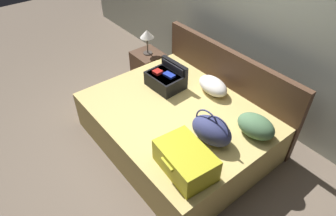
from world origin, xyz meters
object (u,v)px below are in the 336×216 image
at_px(hard_case_medium, 166,79).
at_px(nightstand, 148,67).
at_px(pillow_near_headboard, 213,86).
at_px(hard_case_large, 185,160).
at_px(pillow_center_head, 256,126).
at_px(table_lamp, 147,35).
at_px(duffel_bag, 211,130).
at_px(bed, 176,127).

relative_size(hard_case_medium, nightstand, 0.95).
bearing_deg(nightstand, pillow_near_headboard, 1.68).
xyz_separation_m(hard_case_large, pillow_center_head, (0.10, 0.86, -0.02)).
bearing_deg(table_lamp, duffel_bag, -16.54).
bearing_deg(hard_case_large, nightstand, 158.67).
bearing_deg(pillow_center_head, nightstand, 176.14).
relative_size(hard_case_large, duffel_bag, 1.23).
bearing_deg(duffel_bag, hard_case_medium, 167.54).
height_order(hard_case_medium, pillow_near_headboard, hard_case_medium).
relative_size(duffel_bag, table_lamp, 1.28).
relative_size(duffel_bag, pillow_near_headboard, 1.10).
bearing_deg(hard_case_medium, table_lamp, 156.26).
bearing_deg(pillow_near_headboard, hard_case_medium, -140.46).
xyz_separation_m(hard_case_medium, table_lamp, (-0.86, 0.33, 0.15)).
xyz_separation_m(duffel_bag, pillow_near_headboard, (-0.57, 0.59, -0.05)).
distance_m(duffel_bag, table_lamp, 1.96).
distance_m(hard_case_large, table_lamp, 2.23).
relative_size(hard_case_large, nightstand, 1.24).
bearing_deg(bed, nightstand, 157.70).
xyz_separation_m(pillow_center_head, nightstand, (-2.09, 0.14, -0.37)).
relative_size(bed, hard_case_medium, 4.58).
height_order(pillow_near_headboard, nightstand, pillow_near_headboard).
bearing_deg(hard_case_medium, duffel_bag, -15.05).
bearing_deg(duffel_bag, nightstand, 163.46).
height_order(nightstand, table_lamp, table_lamp).
distance_m(bed, duffel_bag, 0.68).
distance_m(pillow_center_head, nightstand, 2.13).
xyz_separation_m(duffel_bag, nightstand, (-1.87, 0.56, -0.40)).
relative_size(bed, pillow_near_headboard, 4.75).
xyz_separation_m(hard_case_medium, nightstand, (-0.86, 0.33, -0.37)).
height_order(hard_case_large, pillow_center_head, hard_case_large).
xyz_separation_m(bed, hard_case_medium, (-0.45, 0.20, 0.36)).
relative_size(hard_case_medium, table_lamp, 1.21).
bearing_deg(pillow_near_headboard, bed, -89.85).
bearing_deg(pillow_center_head, hard_case_large, -96.61).
distance_m(bed, hard_case_medium, 0.61).
bearing_deg(pillow_near_headboard, pillow_center_head, -12.85).
relative_size(pillow_center_head, nightstand, 0.87).
relative_size(hard_case_large, pillow_near_headboard, 1.34).
bearing_deg(table_lamp, hard_case_medium, -21.15).
xyz_separation_m(pillow_center_head, table_lamp, (-2.09, 0.14, 0.16)).
bearing_deg(hard_case_large, pillow_near_headboard, 128.85).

